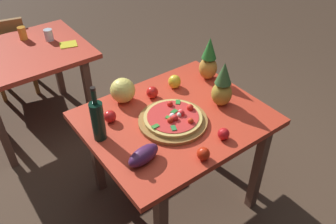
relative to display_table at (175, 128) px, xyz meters
The scene contains 19 objects.
ground_plane 0.67m from the display_table, ahead, with size 10.00×10.00×0.00m, color #4C3828.
display_table is the anchor object (origin of this frame).
background_table 1.50m from the display_table, 109.72° to the left, with size 1.05×0.85×0.77m.
dining_chair 2.13m from the display_table, 103.35° to the left, with size 0.48×0.48×0.85m.
pizza_board 0.13m from the display_table, 140.55° to the right, with size 0.42×0.42×0.03m, color olive.
pizza 0.15m from the display_table, 136.84° to the right, with size 0.36×0.36×0.06m.
wine_bottle 0.53m from the display_table, 167.89° to the left, with size 0.08×0.08×0.35m.
pineapple_left 0.40m from the display_table, 13.17° to the right, with size 0.13×0.13×0.31m.
pineapple_right 0.56m from the display_table, 25.11° to the left, with size 0.13×0.13×0.32m.
melon 0.42m from the display_table, 117.59° to the left, with size 0.16×0.16×0.16m, color #E1D05F.
bell_pepper 0.36m from the display_table, 53.45° to the left, with size 0.09×0.09×0.10m, color yellow.
eggplant 0.45m from the display_table, 150.94° to the right, with size 0.20×0.09×0.09m, color #461F47.
tomato_at_corner 0.29m from the display_table, 90.00° to the left, with size 0.08×0.08×0.08m, color red.
tomato_by_bottle 0.37m from the display_table, 73.48° to the right, with size 0.07×0.07×0.07m, color red.
tomato_beside_pepper 0.42m from the display_table, 105.10° to the right, with size 0.07×0.07×0.07m, color red.
tomato_near_board 0.43m from the display_table, 150.67° to the left, with size 0.08×0.08×0.08m, color red.
drinking_glass_juice 1.69m from the display_table, 104.04° to the left, with size 0.07×0.07×0.11m, color orange.
drinking_glass_water 1.50m from the display_table, 99.02° to the left, with size 0.07×0.07×0.10m, color silver.
napkin_folded 1.31m from the display_table, 96.19° to the left, with size 0.14×0.12×0.01m, color yellow.
Camera 1 is at (-1.04, -1.33, 2.14)m, focal length 37.05 mm.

